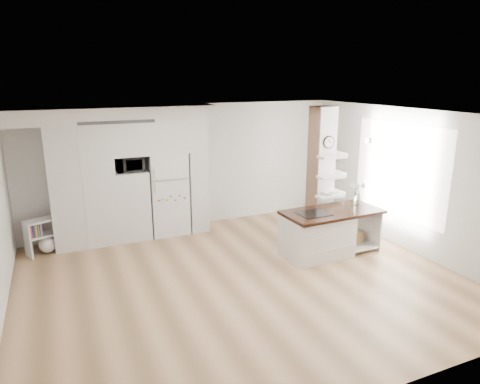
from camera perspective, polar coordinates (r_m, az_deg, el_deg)
The scene contains 14 objects.
floor at distance 7.24m, azimuth 0.16°, elevation -11.60°, with size 7.00×6.00×0.01m, color tan.
room at distance 6.62m, azimuth 0.17°, elevation 2.90°, with size 7.04×6.04×2.72m.
cabinet_wall at distance 8.84m, azimuth -15.61°, elevation 3.15°, with size 4.00×0.71×2.70m.
refrigerator at distance 9.16m, azimuth -9.64°, elevation -0.14°, with size 0.78×0.69×1.75m.
column at distance 8.84m, azimuth 11.41°, elevation 2.39°, with size 0.69×0.90×2.70m.
window at distance 8.88m, azimuth 20.39°, elevation 2.76°, with size 2.40×2.40×0.00m, color white.
pendant_light at distance 7.53m, azimuth 11.70°, elevation 6.13°, with size 0.12×0.12×0.10m, color white.
kitchen_island at distance 8.17m, azimuth 10.87°, elevation -5.30°, with size 1.89×0.95×1.41m.
bookshelf at distance 8.94m, azimuth -24.66°, elevation -5.63°, with size 0.66×0.53×0.68m.
floor_plant_a at distance 9.78m, azimuth 12.81°, elevation -3.28°, with size 0.25×0.20×0.46m, color #346327.
floor_plant_b at distance 9.88m, azimuth 12.36°, elevation -2.88°, with size 0.29×0.29×0.52m, color #346327.
microwave at distance 8.81m, azimuth -14.48°, elevation 3.61°, with size 0.54×0.37×0.30m, color #2D2D2D.
shelf_plant at distance 9.08m, azimuth 12.17°, elevation 3.81°, with size 0.27×0.23×0.30m, color #346327.
decor_bowl at distance 8.70m, azimuth 11.73°, elevation -0.22°, with size 0.22×0.22×0.05m, color white.
Camera 1 is at (-2.60, -5.92, 3.26)m, focal length 32.00 mm.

